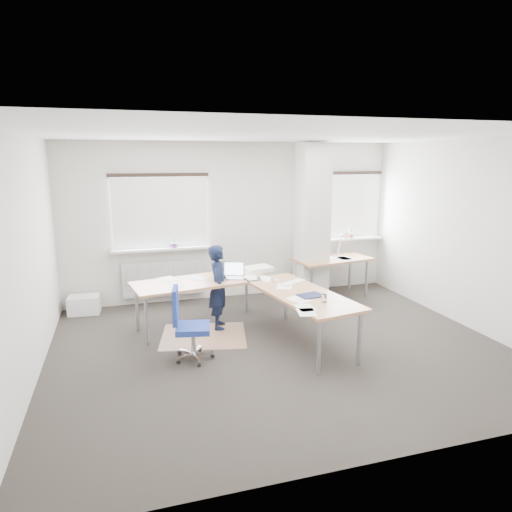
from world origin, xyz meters
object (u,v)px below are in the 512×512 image
object	(u,v)px
desk_side	(332,261)
task_chair	(191,340)
person	(219,287)
desk_main	(251,288)

from	to	relation	value
desk_side	task_chair	bearing A→B (deg)	-155.56
desk_side	person	world-z (taller)	person
desk_main	task_chair	xyz separation A→B (m)	(-0.98, -0.63, -0.43)
task_chair	person	distance (m)	1.22
desk_main	person	xyz separation A→B (m)	(-0.40, 0.37, -0.06)
desk_main	desk_side	xyz separation A→B (m)	(1.92, 1.31, -0.01)
desk_main	desk_side	size ratio (longest dim) A/B	1.88
desk_side	task_chair	world-z (taller)	desk_side
desk_main	person	size ratio (longest dim) A/B	2.21
desk_main	task_chair	distance (m)	1.24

